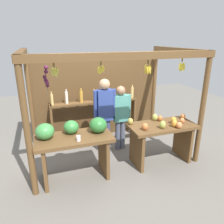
# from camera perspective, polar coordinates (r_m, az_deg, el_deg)

# --- Properties ---
(ground_plane) EXTENTS (12.00, 12.00, 0.00)m
(ground_plane) POSITION_cam_1_polar(r_m,az_deg,el_deg) (4.95, -0.70, -10.33)
(ground_plane) COLOR slate
(ground_plane) RESTS_ON ground
(market_stall) EXTENTS (3.28, 1.99, 2.23)m
(market_stall) POSITION_cam_1_polar(r_m,az_deg,el_deg) (4.85, -2.34, 5.65)
(market_stall) COLOR brown
(market_stall) RESTS_ON ground
(fruit_counter_left) EXTENTS (1.33, 0.64, 1.09)m
(fruit_counter_left) POSITION_cam_1_polar(r_m,az_deg,el_deg) (3.86, -10.06, -7.41)
(fruit_counter_left) COLOR brown
(fruit_counter_left) RESTS_ON ground
(fruit_counter_right) EXTENTS (1.33, 0.66, 0.97)m
(fruit_counter_right) POSITION_cam_1_polar(r_m,az_deg,el_deg) (4.43, 12.97, -5.62)
(fruit_counter_right) COLOR brown
(fruit_counter_right) RESTS_ON ground
(bottle_shelf_unit) EXTENTS (2.10, 0.22, 1.34)m
(bottle_shelf_unit) POSITION_cam_1_polar(r_m,az_deg,el_deg) (5.22, -4.46, 0.86)
(bottle_shelf_unit) COLOR brown
(bottle_shelf_unit) RESTS_ON ground
(vendor_man) EXTENTS (0.48, 0.22, 1.65)m
(vendor_man) POSITION_cam_1_polar(r_m,az_deg,el_deg) (4.53, -1.91, 0.56)
(vendor_man) COLOR #3E4471
(vendor_man) RESTS_ON ground
(vendor_woman) EXTENTS (0.48, 0.20, 1.47)m
(vendor_woman) POSITION_cam_1_polar(r_m,az_deg,el_deg) (4.73, 2.24, -0.22)
(vendor_woman) COLOR #4F5568
(vendor_woman) RESTS_ON ground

